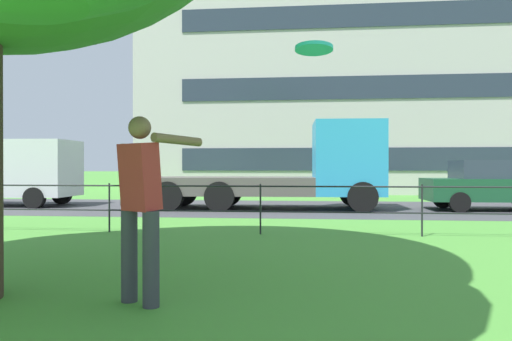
{
  "coord_description": "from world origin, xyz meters",
  "views": [
    {
      "loc": [
        -0.64,
        1.98,
        1.33
      ],
      "look_at": [
        -1.38,
        9.07,
        1.28
      ],
      "focal_mm": 34.24,
      "sensor_mm": 36.0,
      "label": 1
    }
  ],
  "objects_px": {
    "person_thrower": "(141,202)",
    "panel_van_right": "(2,169)",
    "frisbee": "(314,49)",
    "car_dark_green_left": "(491,185)",
    "flatbed_truck_far_right": "(300,171)",
    "apartment_building_background": "(422,48)"
  },
  "relations": [
    {
      "from": "frisbee",
      "to": "car_dark_green_left",
      "type": "relative_size",
      "value": 0.07
    },
    {
      "from": "person_thrower",
      "to": "apartment_building_background",
      "type": "bearing_deg",
      "value": 71.89
    },
    {
      "from": "person_thrower",
      "to": "apartment_building_background",
      "type": "height_order",
      "value": "apartment_building_background"
    },
    {
      "from": "car_dark_green_left",
      "to": "panel_van_right",
      "type": "bearing_deg",
      "value": 179.75
    },
    {
      "from": "frisbee",
      "to": "panel_van_right",
      "type": "xyz_separation_m",
      "value": [
        -10.48,
        12.24,
        -0.9
      ]
    },
    {
      "from": "car_dark_green_left",
      "to": "apartment_building_background",
      "type": "relative_size",
      "value": 0.13
    },
    {
      "from": "frisbee",
      "to": "person_thrower",
      "type": "bearing_deg",
      "value": 145.94
    },
    {
      "from": "flatbed_truck_far_right",
      "to": "car_dark_green_left",
      "type": "height_order",
      "value": "flatbed_truck_far_right"
    },
    {
      "from": "person_thrower",
      "to": "panel_van_right",
      "type": "height_order",
      "value": "panel_van_right"
    },
    {
      "from": "apartment_building_background",
      "to": "person_thrower",
      "type": "bearing_deg",
      "value": -108.11
    },
    {
      "from": "frisbee",
      "to": "panel_van_right",
      "type": "distance_m",
      "value": 16.14
    },
    {
      "from": "panel_van_right",
      "to": "apartment_building_background",
      "type": "relative_size",
      "value": 0.16
    },
    {
      "from": "flatbed_truck_far_right",
      "to": "panel_van_right",
      "type": "bearing_deg",
      "value": 178.96
    },
    {
      "from": "panel_van_right",
      "to": "car_dark_green_left",
      "type": "xyz_separation_m",
      "value": [
        16.05,
        -0.07,
        -0.49
      ]
    },
    {
      "from": "apartment_building_background",
      "to": "panel_van_right",
      "type": "bearing_deg",
      "value": -138.36
    },
    {
      "from": "panel_van_right",
      "to": "car_dark_green_left",
      "type": "relative_size",
      "value": 1.25
    },
    {
      "from": "flatbed_truck_far_right",
      "to": "apartment_building_background",
      "type": "relative_size",
      "value": 0.23
    },
    {
      "from": "person_thrower",
      "to": "flatbed_truck_far_right",
      "type": "bearing_deg",
      "value": 82.74
    },
    {
      "from": "frisbee",
      "to": "car_dark_green_left",
      "type": "xyz_separation_m",
      "value": [
        5.57,
        12.18,
        -1.39
      ]
    },
    {
      "from": "person_thrower",
      "to": "panel_van_right",
      "type": "xyz_separation_m",
      "value": [
        -8.82,
        11.13,
        0.28
      ]
    },
    {
      "from": "person_thrower",
      "to": "car_dark_green_left",
      "type": "distance_m",
      "value": 13.21
    },
    {
      "from": "person_thrower",
      "to": "car_dark_green_left",
      "type": "relative_size",
      "value": 0.45
    }
  ]
}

